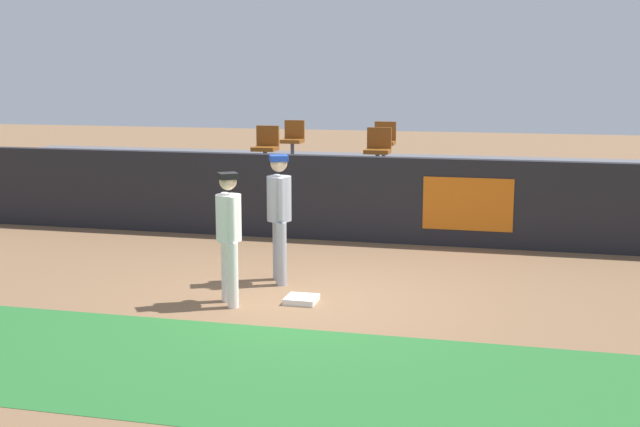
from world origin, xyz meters
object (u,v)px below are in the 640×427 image
object	(u,v)px
seat_back_center	(384,139)
seat_back_left	(293,138)
player_runner_visitor	(279,209)
seat_front_center	(378,147)
seat_front_left	(266,145)
first_base	(301,300)
player_fielder_home	(229,229)

from	to	relation	value
seat_back_center	seat_back_left	bearing A→B (deg)	-179.99
player_runner_visitor	seat_front_center	world-z (taller)	seat_front_center
player_runner_visitor	seat_front_left	xyz separation A→B (m)	(-1.62, 4.52, 0.47)
first_base	player_fielder_home	world-z (taller)	player_fielder_home
player_runner_visitor	seat_front_center	size ratio (longest dim) A/B	2.15
player_fielder_home	seat_front_left	bearing A→B (deg)	158.81
player_fielder_home	seat_front_center	distance (m)	5.83
seat_back_left	player_runner_visitor	bearing A→B (deg)	-76.02
seat_front_left	seat_back_left	distance (m)	1.80
player_fielder_home	seat_back_center	bearing A→B (deg)	140.36
seat_front_center	seat_front_left	bearing A→B (deg)	-180.00
seat_front_left	seat_front_center	bearing A→B (deg)	0.00
player_fielder_home	seat_back_left	bearing A→B (deg)	155.45
player_runner_visitor	seat_front_center	distance (m)	4.59
seat_back_center	seat_back_left	size ratio (longest dim) A/B	1.00
seat_back_left	seat_front_left	bearing A→B (deg)	-91.43
player_fielder_home	seat_front_center	world-z (taller)	seat_front_center
seat_back_left	seat_front_center	world-z (taller)	same
first_base	seat_back_left	distance (m)	7.71
seat_back_left	seat_back_center	bearing A→B (deg)	0.01
first_base	seat_back_left	xyz separation A→B (m)	(-2.14, 7.25, 1.48)
first_base	seat_front_left	xyz separation A→B (m)	(-2.19, 5.45, 1.48)
first_base	player_runner_visitor	distance (m)	1.48
seat_front_center	seat_back_center	bearing A→B (deg)	95.71
player_fielder_home	seat_front_center	xyz separation A→B (m)	(0.90, 5.74, 0.54)
seat_front_left	seat_back_left	size ratio (longest dim) A/B	1.00
seat_back_left	player_fielder_home	bearing A→B (deg)	-80.40
first_base	seat_front_left	bearing A→B (deg)	111.87
player_runner_visitor	seat_back_center	world-z (taller)	seat_back_center
first_base	player_fielder_home	size ratio (longest dim) A/B	0.24
seat_front_left	first_base	bearing A→B (deg)	-68.13
seat_front_left	seat_back_center	size ratio (longest dim) A/B	1.00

